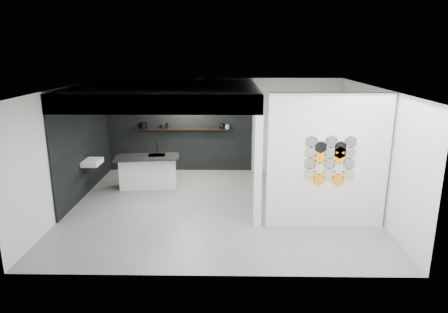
% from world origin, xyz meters
% --- Properties ---
extents(floor, '(7.00, 6.00, 0.01)m').
position_xyz_m(floor, '(0.00, 0.00, -0.01)').
color(floor, slate).
extents(partition_panel, '(2.45, 0.15, 2.80)m').
position_xyz_m(partition_panel, '(2.23, -1.00, 1.40)').
color(partition_panel, silver).
rests_on(partition_panel, floor).
extents(bay_clad_back, '(4.40, 0.04, 2.35)m').
position_xyz_m(bay_clad_back, '(-1.30, 2.97, 1.18)').
color(bay_clad_back, black).
rests_on(bay_clad_back, floor).
extents(bay_clad_left, '(0.04, 4.00, 2.35)m').
position_xyz_m(bay_clad_left, '(-3.47, 1.00, 1.18)').
color(bay_clad_left, black).
rests_on(bay_clad_left, floor).
extents(bulkhead, '(4.40, 4.00, 0.40)m').
position_xyz_m(bulkhead, '(-1.30, 1.00, 2.55)').
color(bulkhead, silver).
rests_on(bulkhead, corner_column).
extents(corner_column, '(0.16, 0.16, 2.35)m').
position_xyz_m(corner_column, '(0.82, -1.00, 1.18)').
color(corner_column, silver).
rests_on(corner_column, floor).
extents(fascia_beam, '(4.40, 0.16, 0.40)m').
position_xyz_m(fascia_beam, '(-1.30, -0.92, 2.55)').
color(fascia_beam, silver).
rests_on(fascia_beam, corner_column).
extents(wall_basin, '(0.40, 0.60, 0.12)m').
position_xyz_m(wall_basin, '(-3.24, 0.80, 0.85)').
color(wall_basin, silver).
rests_on(wall_basin, bay_clad_left).
extents(display_shelf, '(3.00, 0.15, 0.04)m').
position_xyz_m(display_shelf, '(-1.20, 2.87, 1.30)').
color(display_shelf, black).
rests_on(display_shelf, bay_clad_back).
extents(kitchen_island, '(1.73, 0.91, 1.34)m').
position_xyz_m(kitchen_island, '(-1.95, 1.35, 0.45)').
color(kitchen_island, silver).
rests_on(kitchen_island, floor).
extents(stockpot, '(0.26, 0.26, 0.18)m').
position_xyz_m(stockpot, '(-2.35, 2.87, 1.41)').
color(stockpot, black).
rests_on(stockpot, display_shelf).
extents(kettle, '(0.19, 0.19, 0.16)m').
position_xyz_m(kettle, '(0.01, 2.87, 1.40)').
color(kettle, black).
rests_on(kettle, display_shelf).
extents(glass_bowl, '(0.18, 0.18, 0.10)m').
position_xyz_m(glass_bowl, '(0.15, 2.87, 1.37)').
color(glass_bowl, gray).
rests_on(glass_bowl, display_shelf).
extents(glass_vase, '(0.12, 0.12, 0.12)m').
position_xyz_m(glass_vase, '(0.15, 2.87, 1.38)').
color(glass_vase, gray).
rests_on(glass_vase, display_shelf).
extents(bottle_dark, '(0.08, 0.08, 0.17)m').
position_xyz_m(bottle_dark, '(-1.64, 2.87, 1.41)').
color(bottle_dark, black).
rests_on(bottle_dark, display_shelf).
extents(utensil_cup, '(0.11, 0.11, 0.11)m').
position_xyz_m(utensil_cup, '(-1.82, 2.87, 1.37)').
color(utensil_cup, black).
rests_on(utensil_cup, display_shelf).
extents(hex_tile_cluster, '(1.04, 0.02, 1.16)m').
position_xyz_m(hex_tile_cluster, '(2.26, -1.09, 1.50)').
color(hex_tile_cluster, tan).
rests_on(hex_tile_cluster, partition_panel).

